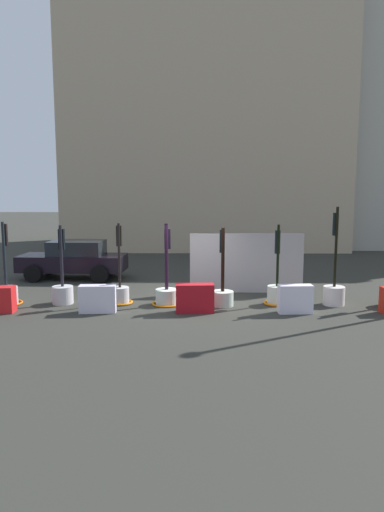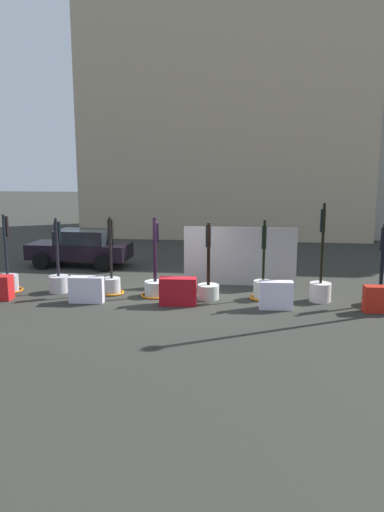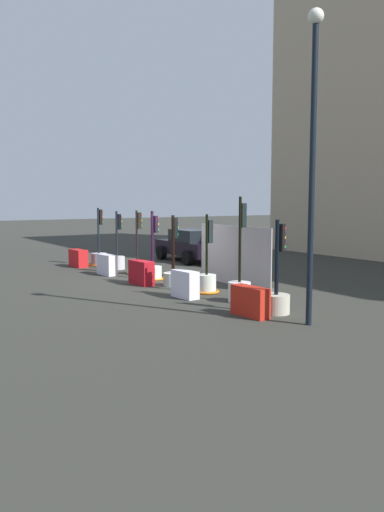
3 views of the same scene
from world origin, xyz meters
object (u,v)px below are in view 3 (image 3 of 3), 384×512
traffic_light_1 (117,258)px  traffic_light_2 (137,263)px  traffic_light_5 (207,280)px  construction_barrier_1 (107,265)px  construction_barrier_2 (141,273)px  construction_barrier_3 (185,284)px  car_black_sedan (190,245)px  traffic_light_0 (99,257)px  traffic_light_3 (153,268)px  traffic_light_7 (276,296)px  traffic_light_6 (240,284)px  traffic_light_4 (173,273)px  street_lamp_post (313,139)px  construction_barrier_4 (250,302)px  construction_barrier_0 (78,258)px

traffic_light_1 → traffic_light_2: 1.82m
traffic_light_5 → construction_barrier_1: 5.54m
traffic_light_1 → traffic_light_5: (6.77, -0.01, -0.07)m
construction_barrier_2 → construction_barrier_3: size_ratio=1.13×
traffic_light_2 → traffic_light_5: bearing=-0.4°
traffic_light_5 → traffic_light_2: bearing=179.6°
traffic_light_1 → car_black_sedan: bearing=99.9°
traffic_light_0 → construction_barrier_3: size_ratio=2.59×
traffic_light_3 → traffic_light_7: size_ratio=1.03×
traffic_light_6 → construction_barrier_2: size_ratio=2.70×
traffic_light_1 → traffic_light_4: size_ratio=1.02×
construction_barrier_3 → traffic_light_6: bearing=35.1°
car_black_sedan → street_lamp_post: size_ratio=0.59×
traffic_light_7 → construction_barrier_4: size_ratio=2.16×
traffic_light_2 → traffic_light_5: size_ratio=1.01×
construction_barrier_2 → construction_barrier_3: 2.93m
construction_barrier_3 → car_black_sedan: size_ratio=0.23×
traffic_light_1 → traffic_light_0: bearing=-176.9°
construction_barrier_3 → car_black_sedan: car_black_sedan is taller
construction_barrier_1 → traffic_light_1: bearing=141.2°
construction_barrier_4 → traffic_light_1: bearing=174.2°
traffic_light_2 → construction_barrier_4: (8.39, -1.06, -0.05)m
traffic_light_2 → construction_barrier_4: bearing=-7.2°
traffic_light_7 → construction_barrier_0: 12.01m
traffic_light_2 → construction_barrier_3: traffic_light_2 is taller
traffic_light_1 → traffic_light_3: 3.31m
construction_barrier_0 → car_black_sedan: car_black_sedan is taller
traffic_light_1 → car_black_sedan: traffic_light_1 is taller
traffic_light_3 → construction_barrier_3: 3.95m
traffic_light_0 → car_black_sedan: bearing=76.5°
traffic_light_7 → street_lamp_post: (1.37, -0.21, 3.92)m
traffic_light_5 → traffic_light_6: size_ratio=0.82×
traffic_light_1 → construction_barrier_3: size_ratio=2.48×
traffic_light_4 → construction_barrier_0: 6.77m
traffic_light_3 → construction_barrier_2: 1.30m
construction_barrier_4 → street_lamp_post: street_lamp_post is taller
traffic_light_4 → car_black_sedan: size_ratio=0.57×
traffic_light_3 → traffic_light_5: size_ratio=1.01×
construction_barrier_3 → street_lamp_post: size_ratio=0.14×
construction_barrier_2 → car_black_sedan: size_ratio=0.27×
traffic_light_4 → construction_barrier_3: size_ratio=2.44×
traffic_light_5 → construction_barrier_2: bearing=-158.4°
traffic_light_1 → construction_barrier_4: traffic_light_1 is taller
traffic_light_1 → car_black_sedan: size_ratio=0.58×
construction_barrier_0 → traffic_light_5: bearing=7.5°
traffic_light_4 → construction_barrier_4: traffic_light_4 is taller
traffic_light_2 → traffic_light_7: 8.50m
traffic_light_4 → traffic_light_6: bearing=2.6°
traffic_light_3 → traffic_light_4: 1.75m
traffic_light_2 → traffic_light_3: bearing=-4.4°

